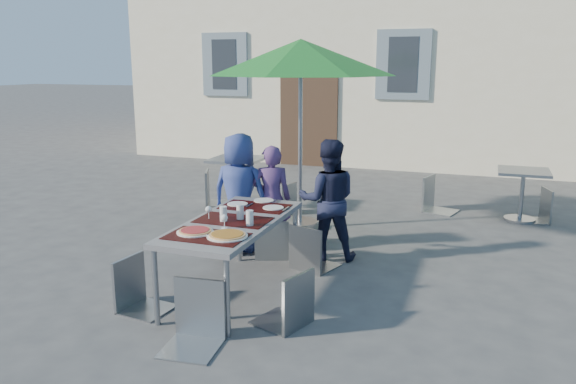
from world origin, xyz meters
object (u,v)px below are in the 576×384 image
at_px(dining_table, 233,226).
at_px(pizza_near_right, 227,235).
at_px(bg_chair_l_0, 213,166).
at_px(patio_umbrella, 301,59).
at_px(chair_5, 193,276).
at_px(bg_chair_r_1, 541,185).
at_px(child_0, 240,192).
at_px(chair_3, 136,253).
at_px(cafe_table_0, 237,173).
at_px(chair_2, 311,220).
at_px(bg_chair_l_1, 436,172).
at_px(child_2, 328,200).
at_px(chair_1, 272,215).
at_px(pizza_near_left, 195,231).
at_px(child_1, 271,199).
at_px(chair_0, 223,206).
at_px(bg_chair_r_0, 284,180).
at_px(cafe_table_1, 523,186).
at_px(chair_4, 290,266).

relative_size(dining_table, pizza_near_right, 5.12).
bearing_deg(bg_chair_l_0, patio_umbrella, -25.73).
bearing_deg(chair_5, bg_chair_l_0, 115.04).
height_order(dining_table, bg_chair_r_1, bg_chair_r_1).
bearing_deg(child_0, pizza_near_right, 111.07).
bearing_deg(bg_chair_l_0, child_0, -55.39).
relative_size(chair_3, patio_umbrella, 0.37).
height_order(dining_table, cafe_table_0, cafe_table_0).
height_order(child_0, patio_umbrella, patio_umbrella).
xyz_separation_m(chair_2, chair_5, (-0.38, -1.92, 0.01)).
bearing_deg(bg_chair_l_1, child_0, -127.56).
bearing_deg(bg_chair_l_1, bg_chair_r_1, -4.43).
height_order(child_2, bg_chair_l_0, child_2).
bearing_deg(chair_1, pizza_near_left, -94.25).
distance_m(pizza_near_left, patio_umbrella, 3.23).
relative_size(chair_2, cafe_table_0, 1.20).
relative_size(child_1, chair_5, 1.31).
bearing_deg(chair_0, chair_2, -7.91).
distance_m(pizza_near_right, chair_2, 1.44).
relative_size(cafe_table_0, bg_chair_l_1, 0.79).
bearing_deg(bg_chair_l_1, chair_2, -108.97).
distance_m(child_1, chair_5, 2.40).
height_order(bg_chair_l_0, bg_chair_r_0, bg_chair_l_0).
xyz_separation_m(child_2, bg_chair_r_1, (2.45, 2.52, -0.17)).
xyz_separation_m(chair_5, bg_chair_l_1, (1.43, 4.98, 0.02)).
bearing_deg(chair_1, bg_chair_r_1, 41.76).
relative_size(cafe_table_0, bg_chair_l_0, 0.78).
relative_size(pizza_near_right, chair_2, 0.37).
distance_m(chair_3, chair_5, 0.92).
bearing_deg(chair_2, child_0, 159.83).
distance_m(child_0, cafe_table_1, 4.16).
relative_size(child_1, chair_1, 1.45).
xyz_separation_m(patio_umbrella, bg_chair_l_0, (-1.75, 0.84, -1.67)).
bearing_deg(chair_5, patio_umbrella, 93.98).
distance_m(child_0, chair_0, 0.27).
distance_m(bg_chair_r_0, cafe_table_1, 3.46).
xyz_separation_m(child_0, bg_chair_r_1, (3.54, 2.58, -0.18)).
distance_m(child_0, chair_2, 1.09).
bearing_deg(cafe_table_1, chair_2, -128.09).
relative_size(dining_table, child_2, 1.32).
distance_m(pizza_near_left, bg_chair_l_1, 4.75).
bearing_deg(chair_5, child_0, 105.51).
height_order(child_0, chair_4, child_0).
relative_size(child_0, bg_chair_r_1, 1.57).
bearing_deg(cafe_table_0, chair_3, -79.79).
bearing_deg(bg_chair_r_1, chair_2, -130.54).
bearing_deg(chair_5, child_1, 96.22).
relative_size(pizza_near_left, chair_2, 0.34).
bearing_deg(child_2, bg_chair_r_1, -151.83).
height_order(patio_umbrella, bg_chair_r_0, patio_umbrella).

